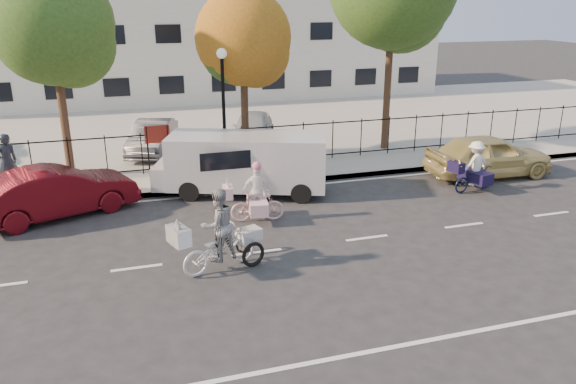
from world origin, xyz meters
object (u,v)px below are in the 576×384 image
object	(u,v)px
white_van	(244,162)
red_sedan	(57,192)
lot_car_c	(153,137)
gold_sedan	(489,155)
bull_bike	(474,171)
unicorn_bike	(256,200)
zebra_trike	(219,239)
lot_car_d	(252,127)
lamppost	(223,88)
pedestrian	(7,162)

from	to	relation	value
white_van	red_sedan	world-z (taller)	white_van
lot_car_c	gold_sedan	bearing A→B (deg)	-11.82
bull_bike	white_van	bearing A→B (deg)	64.00
unicorn_bike	red_sedan	world-z (taller)	unicorn_bike
zebra_trike	bull_bike	world-z (taller)	zebra_trike
red_sedan	white_van	bearing A→B (deg)	-107.81
red_sedan	lot_car_c	world-z (taller)	red_sedan
lot_car_d	lot_car_c	bearing A→B (deg)	-154.46
bull_bike	gold_sedan	world-z (taller)	bull_bike
lamppost	lot_car_d	size ratio (longest dim) A/B	1.10
unicorn_bike	bull_bike	xyz separation A→B (m)	(7.53, 0.49, 0.02)
gold_sedan	pedestrian	size ratio (longest dim) A/B	2.42
unicorn_bike	gold_sedan	world-z (taller)	unicorn_bike
red_sedan	pedestrian	world-z (taller)	pedestrian
zebra_trike	lot_car_d	world-z (taller)	zebra_trike
unicorn_bike	lot_car_c	xyz separation A→B (m)	(-2.30, 8.00, 0.14)
lamppost	pedestrian	distance (m)	7.43
pedestrian	lot_car_c	distance (m)	5.85
zebra_trike	white_van	size ratio (longest dim) A/B	0.39
zebra_trike	pedestrian	distance (m)	9.23
gold_sedan	lamppost	bearing A→B (deg)	73.39
zebra_trike	lot_car_c	world-z (taller)	zebra_trike
white_van	lot_car_c	size ratio (longest dim) A/B	1.52
unicorn_bike	bull_bike	size ratio (longest dim) A/B	0.96
zebra_trike	lot_car_d	xyz separation A→B (m)	(3.49, 11.11, 0.04)
zebra_trike	pedestrian	world-z (taller)	pedestrian
gold_sedan	pedestrian	xyz separation A→B (m)	(-16.09, 2.95, 0.31)
bull_bike	red_sedan	xyz separation A→B (m)	(-12.97, 1.62, 0.06)
bull_bike	red_sedan	bearing A→B (deg)	71.84
gold_sedan	lot_car_c	xyz separation A→B (m)	(-11.28, 6.25, 0.02)
bull_bike	lot_car_c	xyz separation A→B (m)	(-9.82, 7.51, 0.12)
gold_sedan	unicorn_bike	bearing A→B (deg)	102.93
white_van	pedestrian	xyz separation A→B (m)	(-7.34, 2.25, 0.00)
bull_bike	red_sedan	world-z (taller)	bull_bike
white_van	pedestrian	distance (m)	7.67
lot_car_c	red_sedan	bearing A→B (deg)	-100.98
lamppost	white_van	size ratio (longest dim) A/B	0.73
lamppost	lot_car_d	world-z (taller)	lamppost
bull_bike	gold_sedan	size ratio (longest dim) A/B	0.41
zebra_trike	lamppost	bearing A→B (deg)	-31.93
zebra_trike	gold_sedan	world-z (taller)	zebra_trike
bull_bike	zebra_trike	bearing A→B (deg)	98.18
white_van	red_sedan	distance (m)	5.69
gold_sedan	bull_bike	bearing A→B (deg)	132.59
zebra_trike	lot_car_d	size ratio (longest dim) A/B	0.59
bull_bike	red_sedan	distance (m)	13.07
lamppost	zebra_trike	size ratio (longest dim) A/B	1.86
lot_car_c	zebra_trike	bearing A→B (deg)	-68.84
unicorn_bike	red_sedan	size ratio (longest dim) A/B	0.40
pedestrian	lot_car_c	world-z (taller)	pedestrian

